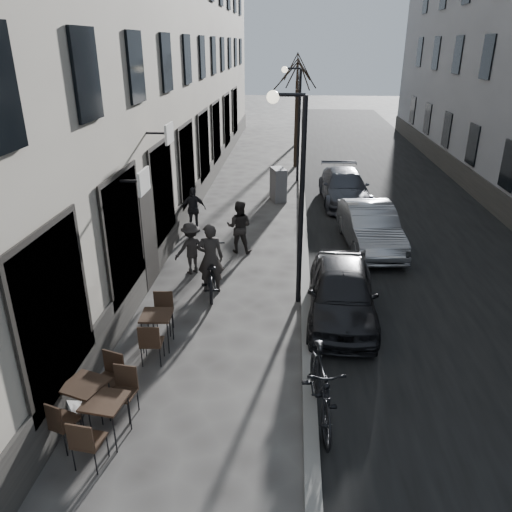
# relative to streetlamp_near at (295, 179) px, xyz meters

# --- Properties ---
(ground) EXTENTS (120.00, 120.00, 0.00)m
(ground) POSITION_rel_streetlamp_near_xyz_m (0.17, -6.00, -3.16)
(ground) COLOR #393634
(ground) RESTS_ON ground
(road) EXTENTS (7.30, 60.00, 0.00)m
(road) POSITION_rel_streetlamp_near_xyz_m (4.02, 10.00, -3.16)
(road) COLOR black
(road) RESTS_ON ground
(kerb) EXTENTS (0.25, 60.00, 0.12)m
(kerb) POSITION_rel_streetlamp_near_xyz_m (0.37, 10.00, -3.10)
(kerb) COLOR slate
(kerb) RESTS_ON ground
(streetlamp_near) EXTENTS (0.90, 0.28, 5.09)m
(streetlamp_near) POSITION_rel_streetlamp_near_xyz_m (0.00, 0.00, 0.00)
(streetlamp_near) COLOR black
(streetlamp_near) RESTS_ON ground
(streetlamp_far) EXTENTS (0.90, 0.28, 5.09)m
(streetlamp_far) POSITION_rel_streetlamp_near_xyz_m (0.00, 12.00, 0.00)
(streetlamp_far) COLOR black
(streetlamp_far) RESTS_ON ground
(tree_near) EXTENTS (2.40, 2.40, 5.70)m
(tree_near) POSITION_rel_streetlamp_near_xyz_m (0.07, 15.00, 1.50)
(tree_near) COLOR black
(tree_near) RESTS_ON ground
(tree_far) EXTENTS (2.40, 2.40, 5.70)m
(tree_far) POSITION_rel_streetlamp_near_xyz_m (0.07, 21.00, 1.50)
(tree_far) COLOR black
(tree_far) RESTS_ON ground
(bistro_set_a) EXTENTS (0.71, 1.59, 0.92)m
(bistro_set_a) POSITION_rel_streetlamp_near_xyz_m (-2.95, -5.01, -2.69)
(bistro_set_a) COLOR black
(bistro_set_a) RESTS_ON ground
(bistro_set_b) EXTENTS (0.92, 1.65, 0.94)m
(bistro_set_b) POSITION_rel_streetlamp_near_xyz_m (-3.43, -4.65, -2.68)
(bistro_set_b) COLOR black
(bistro_set_b) RESTS_ON ground
(bistro_set_c) EXTENTS (0.68, 1.59, 0.93)m
(bistro_set_c) POSITION_rel_streetlamp_near_xyz_m (-2.82, -2.27, -2.68)
(bistro_set_c) COLOR black
(bistro_set_c) RESTS_ON ground
(sign_board) EXTENTS (0.50, 0.71, 1.15)m
(sign_board) POSITION_rel_streetlamp_near_xyz_m (-3.84, -4.39, -2.70)
(sign_board) COLOR black
(sign_board) RESTS_ON ground
(utility_cabinet) EXTENTS (0.75, 1.00, 1.34)m
(utility_cabinet) POSITION_rel_streetlamp_near_xyz_m (-0.63, 8.79, -2.49)
(utility_cabinet) COLOR slate
(utility_cabinet) RESTS_ON ground
(bicycle) EXTENTS (1.06, 2.26, 1.14)m
(bicycle) POSITION_rel_streetlamp_near_xyz_m (-2.10, 0.41, -2.59)
(bicycle) COLOR black
(bicycle) RESTS_ON ground
(cyclist_rider) EXTENTS (0.74, 0.54, 1.87)m
(cyclist_rider) POSITION_rel_streetlamp_near_xyz_m (-2.10, 0.41, -2.22)
(cyclist_rider) COLOR #2A2725
(cyclist_rider) RESTS_ON ground
(pedestrian_near) EXTENTS (0.86, 0.71, 1.64)m
(pedestrian_near) POSITION_rel_streetlamp_near_xyz_m (-1.65, 3.14, -2.34)
(pedestrian_near) COLOR black
(pedestrian_near) RESTS_ON ground
(pedestrian_mid) EXTENTS (1.11, 1.01, 1.49)m
(pedestrian_mid) POSITION_rel_streetlamp_near_xyz_m (-2.82, 1.50, -2.41)
(pedestrian_mid) COLOR #2B2826
(pedestrian_mid) RESTS_ON ground
(pedestrian_far) EXTENTS (0.98, 0.72, 1.54)m
(pedestrian_far) POSITION_rel_streetlamp_near_xyz_m (-3.43, 4.90, -2.39)
(pedestrian_far) COLOR black
(pedestrian_far) RESTS_ON ground
(car_near) EXTENTS (1.77, 3.99, 1.33)m
(car_near) POSITION_rel_streetlamp_near_xyz_m (1.17, -0.72, -2.49)
(car_near) COLOR black
(car_near) RESTS_ON ground
(car_mid) EXTENTS (1.81, 4.28, 1.37)m
(car_mid) POSITION_rel_streetlamp_near_xyz_m (2.43, 3.82, -2.47)
(car_mid) COLOR gray
(car_mid) RESTS_ON ground
(car_far) EXTENTS (2.02, 4.54, 1.29)m
(car_far) POSITION_rel_streetlamp_near_xyz_m (2.06, 8.63, -2.51)
(car_far) COLOR #3C3E47
(car_far) RESTS_ON ground
(moped) EXTENTS (0.84, 2.21, 1.30)m
(moped) POSITION_rel_streetlamp_near_xyz_m (0.52, -4.26, -2.51)
(moped) COLOR black
(moped) RESTS_ON ground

